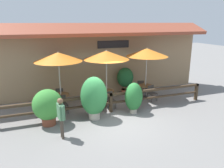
{
  "coord_description": "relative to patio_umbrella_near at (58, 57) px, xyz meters",
  "views": [
    {
      "loc": [
        -3.35,
        -8.35,
        4.28
      ],
      "look_at": [
        0.2,
        1.43,
        1.32
      ],
      "focal_mm": 35.0,
      "sensor_mm": 36.0,
      "label": 1
    }
  ],
  "objects": [
    {
      "name": "patio_umbrella_near",
      "position": [
        0.0,
        0.0,
        0.0
      ],
      "size": [
        2.36,
        2.36,
        2.9
      ],
      "color": "#B7B2A8",
      "rests_on": "ground"
    },
    {
      "name": "dining_table_near",
      "position": [
        0.0,
        -0.0,
        -2.07
      ],
      "size": [
        0.84,
        0.84,
        0.72
      ],
      "color": "brown",
      "rests_on": "ground"
    },
    {
      "name": "dining_table_middle",
      "position": [
        2.4,
        -0.25,
        -2.07
      ],
      "size": [
        0.84,
        0.84,
        0.72
      ],
      "color": "brown",
      "rests_on": "ground"
    },
    {
      "name": "chair_middle_wallside",
      "position": [
        2.36,
        0.46,
        -2.15
      ],
      "size": [
        0.51,
        0.51,
        0.86
      ],
      "rotation": [
        0.0,
        0.0,
        2.89
      ],
      "color": "#332D28",
      "rests_on": "ground"
    },
    {
      "name": "ground_plane",
      "position": [
        2.2,
        -2.51,
        -2.64
      ],
      "size": [
        60.0,
        60.0,
        0.0
      ],
      "primitive_type": "plane",
      "color": "slate"
    },
    {
      "name": "chair_middle_streetside",
      "position": [
        2.34,
        -0.96,
        -2.15
      ],
      "size": [
        0.47,
        0.47,
        0.86
      ],
      "rotation": [
        0.0,
        0.0,
        0.14
      ],
      "color": "#332D28",
      "rests_on": "ground"
    },
    {
      "name": "chair_far_streetside",
      "position": [
        4.93,
        -0.67,
        -2.15
      ],
      "size": [
        0.47,
        0.47,
        0.86
      ],
      "rotation": [
        0.0,
        0.0,
        0.13
      ],
      "color": "#332D28",
      "rests_on": "ground"
    },
    {
      "name": "chair_near_wallside",
      "position": [
        0.0,
        0.71,
        -2.15
      ],
      "size": [
        0.44,
        0.44,
        0.86
      ],
      "rotation": [
        0.0,
        0.0,
        3.09
      ],
      "color": "#332D28",
      "rests_on": "ground"
    },
    {
      "name": "chair_near_streetside",
      "position": [
        -0.02,
        -0.71,
        -2.15
      ],
      "size": [
        0.47,
        0.47,
        0.86
      ],
      "rotation": [
        0.0,
        0.0,
        0.12
      ],
      "color": "#332D28",
      "rests_on": "ground"
    },
    {
      "name": "potted_plant_corner_fern",
      "position": [
        3.21,
        -1.91,
        -1.84
      ],
      "size": [
        0.87,
        0.78,
        1.52
      ],
      "color": "#B7AD99",
      "rests_on": "ground"
    },
    {
      "name": "potted_plant_small_flowering",
      "position": [
        1.24,
        -1.91,
        -1.58
      ],
      "size": [
        1.21,
        1.09,
        1.97
      ],
      "color": "#B7AD99",
      "rests_on": "ground"
    },
    {
      "name": "potted_plant_broad_leaf",
      "position": [
        4.04,
        1.04,
        -1.68
      ],
      "size": [
        1.01,
        0.91,
        1.61
      ],
      "color": "#9E4C33",
      "rests_on": "ground"
    },
    {
      "name": "pedestrian",
      "position": [
        -0.38,
        -3.19,
        -1.6
      ],
      "size": [
        0.26,
        0.57,
        1.62
      ],
      "rotation": [
        0.0,
        0.0,
        1.71
      ],
      "color": "#42382D",
      "rests_on": "ground"
    },
    {
      "name": "potted_plant_entrance_palm",
      "position": [
        -0.76,
        -1.83,
        -1.77
      ],
      "size": [
        1.27,
        1.14,
        1.59
      ],
      "color": "brown",
      "rests_on": "ground"
    },
    {
      "name": "chair_far_wallside",
      "position": [
        4.86,
        0.63,
        -2.15
      ],
      "size": [
        0.51,
        0.51,
        0.86
      ],
      "rotation": [
        0.0,
        0.0,
        2.89
      ],
      "color": "#332D28",
      "rests_on": "ground"
    },
    {
      "name": "patio_railing",
      "position": [
        2.2,
        -1.46,
        -1.94
      ],
      "size": [
        10.4,
        0.14,
        0.95
      ],
      "color": "#3D2D1E",
      "rests_on": "ground"
    },
    {
      "name": "patio_umbrella_far",
      "position": [
        4.88,
        -0.02,
        0.0
      ],
      "size": [
        2.36,
        2.36,
        2.9
      ],
      "color": "#B7B2A8",
      "rests_on": "ground"
    },
    {
      "name": "building_facade",
      "position": [
        2.2,
        1.6,
        -0.47
      ],
      "size": [
        14.28,
        1.49,
        4.23
      ],
      "color": "#997A56",
      "rests_on": "ground"
    },
    {
      "name": "patio_umbrella_middle",
      "position": [
        2.4,
        -0.25,
        0.0
      ],
      "size": [
        2.36,
        2.36,
        2.9
      ],
      "color": "#B7B2A8",
      "rests_on": "ground"
    },
    {
      "name": "dining_table_far",
      "position": [
        4.88,
        -0.02,
        -2.07
      ],
      "size": [
        0.84,
        0.84,
        0.72
      ],
      "color": "brown",
      "rests_on": "ground"
    }
  ]
}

